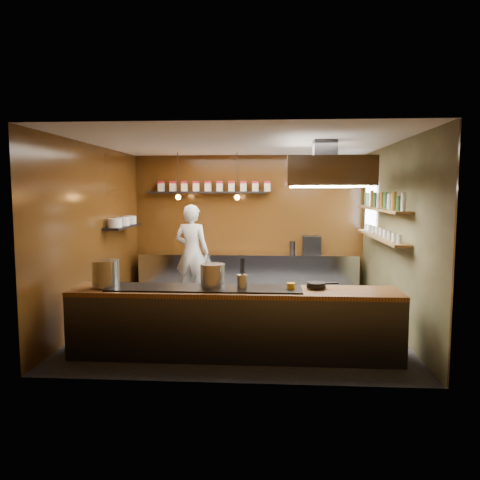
# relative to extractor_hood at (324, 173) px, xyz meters

# --- Properties ---
(floor) EXTENTS (5.00, 5.00, 0.00)m
(floor) POSITION_rel_extractor_hood_xyz_m (-1.30, 0.40, -2.51)
(floor) COLOR black
(floor) RESTS_ON ground
(back_wall) EXTENTS (5.00, 0.00, 5.00)m
(back_wall) POSITION_rel_extractor_hood_xyz_m (-1.30, 2.90, -1.01)
(back_wall) COLOR #3C200B
(back_wall) RESTS_ON ground
(left_wall) EXTENTS (0.00, 5.00, 5.00)m
(left_wall) POSITION_rel_extractor_hood_xyz_m (-3.80, 0.40, -1.01)
(left_wall) COLOR #3C200B
(left_wall) RESTS_ON ground
(right_wall) EXTENTS (0.00, 5.00, 5.00)m
(right_wall) POSITION_rel_extractor_hood_xyz_m (1.20, 0.40, -1.01)
(right_wall) COLOR #404125
(right_wall) RESTS_ON ground
(ceiling) EXTENTS (5.00, 5.00, 0.00)m
(ceiling) POSITION_rel_extractor_hood_xyz_m (-1.30, 0.40, 0.49)
(ceiling) COLOR silver
(ceiling) RESTS_ON back_wall
(window_pane) EXTENTS (0.00, 1.00, 1.00)m
(window_pane) POSITION_rel_extractor_hood_xyz_m (1.15, 2.10, -0.61)
(window_pane) COLOR white
(window_pane) RESTS_ON right_wall
(prep_counter) EXTENTS (4.60, 0.65, 0.90)m
(prep_counter) POSITION_rel_extractor_hood_xyz_m (-1.30, 2.57, -2.06)
(prep_counter) COLOR silver
(prep_counter) RESTS_ON floor
(pass_counter) EXTENTS (4.40, 0.72, 0.94)m
(pass_counter) POSITION_rel_extractor_hood_xyz_m (-1.30, -1.20, -2.04)
(pass_counter) COLOR #38383D
(pass_counter) RESTS_ON floor
(tin_shelf) EXTENTS (2.60, 0.26, 0.04)m
(tin_shelf) POSITION_rel_extractor_hood_xyz_m (-2.20, 2.76, -0.31)
(tin_shelf) COLOR black
(tin_shelf) RESTS_ON back_wall
(plate_shelf) EXTENTS (0.30, 1.40, 0.04)m
(plate_shelf) POSITION_rel_extractor_hood_xyz_m (-3.64, 1.40, -0.96)
(plate_shelf) COLOR black
(plate_shelf) RESTS_ON left_wall
(bottle_shelf_upper) EXTENTS (0.26, 2.80, 0.04)m
(bottle_shelf_upper) POSITION_rel_extractor_hood_xyz_m (1.04, 0.70, -0.59)
(bottle_shelf_upper) COLOR brown
(bottle_shelf_upper) RESTS_ON right_wall
(bottle_shelf_lower) EXTENTS (0.26, 2.80, 0.04)m
(bottle_shelf_lower) POSITION_rel_extractor_hood_xyz_m (1.04, 0.70, -1.06)
(bottle_shelf_lower) COLOR brown
(bottle_shelf_lower) RESTS_ON right_wall
(extractor_hood) EXTENTS (1.20, 2.00, 0.72)m
(extractor_hood) POSITION_rel_extractor_hood_xyz_m (0.00, 0.00, 0.00)
(extractor_hood) COLOR #38383D
(extractor_hood) RESTS_ON ceiling
(pendant_left) EXTENTS (0.10, 0.10, 0.95)m
(pendant_left) POSITION_rel_extractor_hood_xyz_m (-2.70, 2.10, -0.35)
(pendant_left) COLOR black
(pendant_left) RESTS_ON ceiling
(pendant_right) EXTENTS (0.10, 0.10, 0.95)m
(pendant_right) POSITION_rel_extractor_hood_xyz_m (-1.50, 2.10, -0.35)
(pendant_right) COLOR black
(pendant_right) RESTS_ON ceiling
(storage_tins) EXTENTS (2.43, 0.13, 0.22)m
(storage_tins) POSITION_rel_extractor_hood_xyz_m (-2.05, 2.76, -0.17)
(storage_tins) COLOR beige
(storage_tins) RESTS_ON tin_shelf
(plate_stacks) EXTENTS (0.26, 1.16, 0.16)m
(plate_stacks) POSITION_rel_extractor_hood_xyz_m (-3.64, 1.40, -0.86)
(plate_stacks) COLOR silver
(plate_stacks) RESTS_ON plate_shelf
(bottles) EXTENTS (0.06, 2.66, 0.24)m
(bottles) POSITION_rel_extractor_hood_xyz_m (1.04, 0.70, -0.45)
(bottles) COLOR silver
(bottles) RESTS_ON bottle_shelf_upper
(wine_glasses) EXTENTS (0.07, 2.37, 0.13)m
(wine_glasses) POSITION_rel_extractor_hood_xyz_m (1.04, 0.70, -0.97)
(wine_glasses) COLOR silver
(wine_glasses) RESTS_ON bottle_shelf_lower
(stockpot_large) EXTENTS (0.44, 0.44, 0.36)m
(stockpot_large) POSITION_rel_extractor_hood_xyz_m (-3.05, -1.21, -1.39)
(stockpot_large) COLOR silver
(stockpot_large) RESTS_ON pass_counter
(stockpot_small) EXTENTS (0.39, 0.39, 0.31)m
(stockpot_small) POSITION_rel_extractor_hood_xyz_m (-1.60, -1.15, -1.41)
(stockpot_small) COLOR #B6B9BD
(stockpot_small) RESTS_ON pass_counter
(utensil_crock) EXTENTS (0.18, 0.18, 0.19)m
(utensil_crock) POSITION_rel_extractor_hood_xyz_m (-1.19, -1.27, -1.47)
(utensil_crock) COLOR silver
(utensil_crock) RESTS_ON pass_counter
(frying_pan) EXTENTS (0.43, 0.26, 0.07)m
(frying_pan) POSITION_rel_extractor_hood_xyz_m (-0.20, -1.10, -1.53)
(frying_pan) COLOR black
(frying_pan) RESTS_ON pass_counter
(butter_jar) EXTENTS (0.13, 0.13, 0.10)m
(butter_jar) POSITION_rel_extractor_hood_xyz_m (-0.55, -1.23, -1.53)
(butter_jar) COLOR gold
(butter_jar) RESTS_ON pass_counter
(espresso_machine) EXTENTS (0.39, 0.37, 0.38)m
(espresso_machine) POSITION_rel_extractor_hood_xyz_m (0.04, 2.55, -1.41)
(espresso_machine) COLOR black
(espresso_machine) RESTS_ON prep_counter
(chef) EXTENTS (0.80, 0.62, 1.96)m
(chef) POSITION_rel_extractor_hood_xyz_m (-2.42, 2.02, -1.53)
(chef) COLOR silver
(chef) RESTS_ON floor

